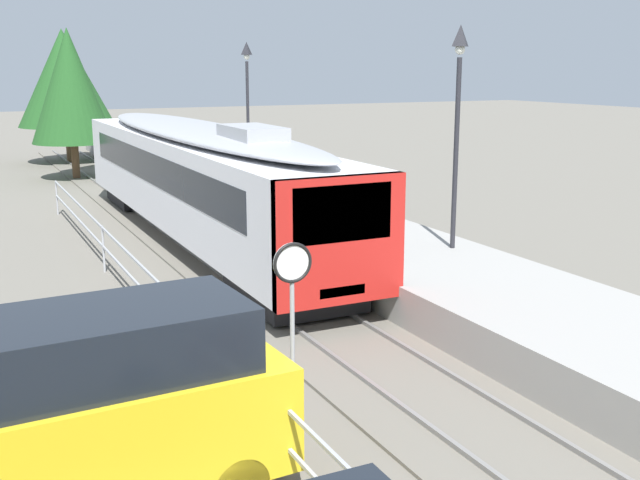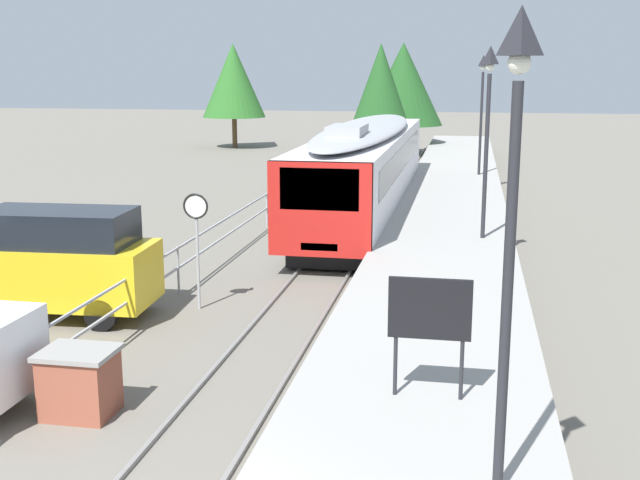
# 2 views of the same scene
# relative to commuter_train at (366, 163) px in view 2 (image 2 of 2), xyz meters

# --- Properties ---
(ground_plane) EXTENTS (160.00, 160.00, 0.00)m
(ground_plane) POSITION_rel_commuter_train_xyz_m (-3.00, -1.24, -2.15)
(ground_plane) COLOR #6B665B
(track_rails) EXTENTS (3.20, 60.00, 0.14)m
(track_rails) POSITION_rel_commuter_train_xyz_m (0.00, -1.24, -2.11)
(track_rails) COLOR #6B665B
(track_rails) RESTS_ON ground
(commuter_train) EXTENTS (2.82, 19.09, 3.74)m
(commuter_train) POSITION_rel_commuter_train_xyz_m (0.00, 0.00, 0.00)
(commuter_train) COLOR silver
(commuter_train) RESTS_ON track_rails
(station_platform) EXTENTS (3.90, 60.00, 0.90)m
(station_platform) POSITION_rel_commuter_train_xyz_m (3.25, -1.24, -1.70)
(station_platform) COLOR #999691
(station_platform) RESTS_ON ground
(platform_lamp_near_end) EXTENTS (0.34, 0.34, 5.35)m
(platform_lamp_near_end) POSITION_rel_commuter_train_xyz_m (4.31, -21.23, 2.48)
(platform_lamp_near_end) COLOR #232328
(platform_lamp_near_end) RESTS_ON station_platform
(platform_lamp_mid_platform) EXTENTS (0.34, 0.34, 5.35)m
(platform_lamp_mid_platform) POSITION_rel_commuter_train_xyz_m (4.31, -7.07, 2.48)
(platform_lamp_mid_platform) COLOR #232328
(platform_lamp_mid_platform) RESTS_ON station_platform
(platform_lamp_far_end) EXTENTS (0.34, 0.34, 5.35)m
(platform_lamp_far_end) POSITION_rel_commuter_train_xyz_m (4.31, 7.08, 2.48)
(platform_lamp_far_end) COLOR #232328
(platform_lamp_far_end) RESTS_ON station_platform
(platform_notice_board) EXTENTS (1.20, 0.08, 1.80)m
(platform_notice_board) POSITION_rel_commuter_train_xyz_m (3.38, -18.69, 0.04)
(platform_notice_board) COLOR #232328
(platform_notice_board) RESTS_ON station_platform
(speed_limit_sign) EXTENTS (0.61, 0.10, 2.81)m
(speed_limit_sign) POSITION_rel_commuter_train_xyz_m (-2.37, -12.38, -0.02)
(speed_limit_sign) COLOR #9EA0A5
(speed_limit_sign) RESTS_ON ground
(brick_utility_cabinet) EXTENTS (1.21, 0.99, 1.13)m
(brick_utility_cabinet) POSITION_rel_commuter_train_xyz_m (-2.32, -18.40, -1.57)
(brick_utility_cabinet) COLOR brown
(brick_utility_cabinet) RESTS_ON ground
(carpark_fence) EXTENTS (0.06, 36.06, 1.25)m
(carpark_fence) POSITION_rel_commuter_train_xyz_m (-3.30, -11.24, -1.24)
(carpark_fence) COLOR #9EA0A5
(carpark_fence) RESTS_ON ground
(parked_van_yellow) EXTENTS (5.00, 2.22, 2.51)m
(parked_van_yellow) POSITION_rel_commuter_train_xyz_m (-5.52, -13.51, -0.85)
(parked_van_yellow) COLOR gold
(parked_van_yellow) RESTS_ON ground
(tree_behind_carpark) EXTENTS (5.22, 5.22, 7.33)m
(tree_behind_carpark) POSITION_rel_commuter_train_xyz_m (-0.55, 22.58, 2.54)
(tree_behind_carpark) COLOR brown
(tree_behind_carpark) RESTS_ON ground
(tree_behind_station_far) EXTENTS (4.56, 4.56, 7.45)m
(tree_behind_station_far) POSITION_rel_commuter_train_xyz_m (-13.07, 26.25, 2.68)
(tree_behind_station_far) COLOR brown
(tree_behind_station_far) RESTS_ON ground
(tree_distant_left) EXTENTS (3.82, 3.82, 7.08)m
(tree_distant_left) POSITION_rel_commuter_train_xyz_m (-1.25, 15.83, 2.26)
(tree_distant_left) COLOR brown
(tree_distant_left) RESTS_ON ground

